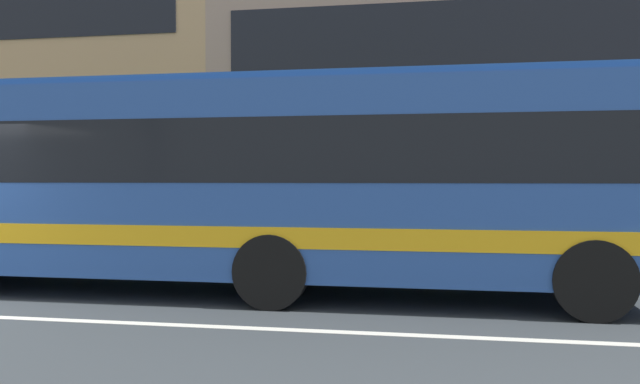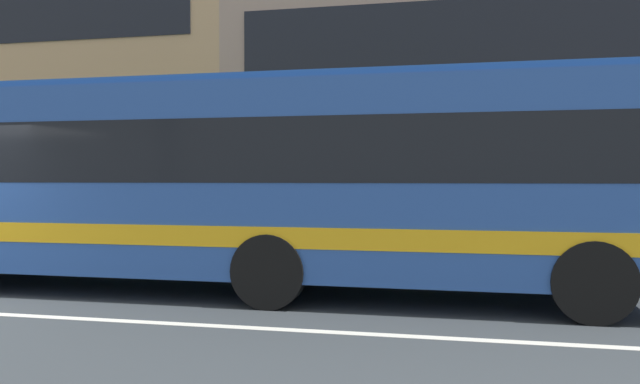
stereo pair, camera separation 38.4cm
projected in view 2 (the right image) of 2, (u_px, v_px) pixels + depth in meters
The scene contains 4 objects.
hedge_row_far at pixel (107, 235), 14.36m from camera, with size 20.58×1.10×0.92m, color #2A6329.
apartment_block_left at pixel (9, 68), 25.09m from camera, with size 21.43×10.06×12.07m.
apartment_block_right at pixel (549, 88), 20.73m from camera, with size 18.72×10.06×9.30m.
transit_bus at pixel (248, 177), 9.82m from camera, with size 11.51×2.69×3.17m.
Camera 2 is at (7.26, -7.04, 1.74)m, focal length 36.05 mm.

